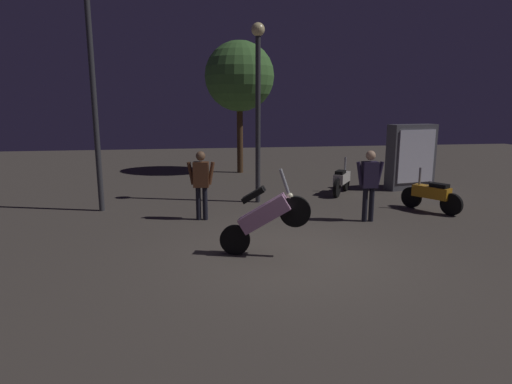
% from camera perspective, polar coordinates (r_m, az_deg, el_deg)
% --- Properties ---
extents(ground_plane, '(40.00, 40.00, 0.00)m').
position_cam_1_polar(ground_plane, '(8.09, 5.31, -8.41)').
color(ground_plane, '#4C443D').
extents(motorcycle_pink_foreground, '(1.61, 0.59, 1.63)m').
position_cam_1_polar(motorcycle_pink_foreground, '(7.86, 1.10, -3.26)').
color(motorcycle_pink_foreground, black).
rests_on(motorcycle_pink_foreground, ground_plane).
extents(motorcycle_orange_parked_left, '(0.94, 1.47, 1.11)m').
position_cam_1_polar(motorcycle_orange_parked_left, '(12.10, 22.01, -0.34)').
color(motorcycle_orange_parked_left, black).
rests_on(motorcycle_orange_parked_left, ground_plane).
extents(motorcycle_white_parked_right, '(1.02, 1.43, 1.11)m').
position_cam_1_polar(motorcycle_white_parked_right, '(13.65, 11.19, 1.55)').
color(motorcycle_white_parked_right, black).
rests_on(motorcycle_white_parked_right, ground_plane).
extents(person_rider_beside, '(0.67, 0.29, 1.66)m').
position_cam_1_polar(person_rider_beside, '(10.37, -7.21, 1.65)').
color(person_rider_beside, black).
rests_on(person_rider_beside, ground_plane).
extents(person_bystander_far, '(0.67, 0.26, 1.69)m').
position_cam_1_polar(person_bystander_far, '(10.49, 14.66, 1.59)').
color(person_bystander_far, black).
rests_on(person_bystander_far, ground_plane).
extents(streetlamp_near, '(0.36, 0.36, 4.85)m').
position_cam_1_polar(streetlamp_near, '(12.07, 0.26, 13.14)').
color(streetlamp_near, '#38383D').
rests_on(streetlamp_near, ground_plane).
extents(streetlamp_far, '(0.36, 0.36, 5.70)m').
position_cam_1_polar(streetlamp_far, '(11.79, -20.73, 14.74)').
color(streetlamp_far, '#38383D').
rests_on(streetlamp_far, ground_plane).
extents(tree_left_bg, '(2.71, 2.71, 5.15)m').
position_cam_1_polar(tree_left_bg, '(17.54, -2.18, 14.87)').
color(tree_left_bg, '#4C331E').
rests_on(tree_left_bg, ground_plane).
extents(kiosk_billboard, '(1.66, 0.79, 2.10)m').
position_cam_1_polar(kiosk_billboard, '(15.00, 19.68, 4.35)').
color(kiosk_billboard, '#595960').
rests_on(kiosk_billboard, ground_plane).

